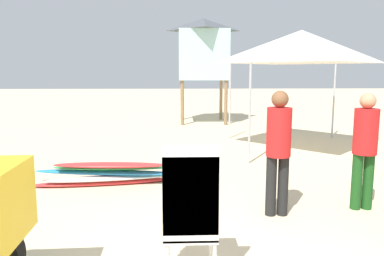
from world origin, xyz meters
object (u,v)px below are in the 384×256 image
object	(u,v)px
lifeguard_near_center	(365,144)
lifeguard_near_left	(278,145)
surfboard_pile	(108,173)
lifeguard_tower	(203,49)
stacked_plastic_chairs	(190,204)
popup_canopy	(301,47)

from	to	relation	value
lifeguard_near_center	lifeguard_near_left	bearing A→B (deg)	-171.56
surfboard_pile	lifeguard_near_center	world-z (taller)	lifeguard_near_center
surfboard_pile	lifeguard_tower	xyz separation A→B (m)	(2.13, 7.94, 2.55)
surfboard_pile	lifeguard_near_left	bearing A→B (deg)	-30.25
surfboard_pile	lifeguard_tower	world-z (taller)	lifeguard_tower
stacked_plastic_chairs	lifeguard_near_center	size ratio (longest dim) A/B	0.80
stacked_plastic_chairs	lifeguard_tower	xyz separation A→B (m)	(0.82, 10.98, 2.00)
lifeguard_near_center	popup_canopy	bearing A→B (deg)	84.23
popup_canopy	lifeguard_tower	distance (m)	5.46
lifeguard_near_left	popup_canopy	size ratio (longest dim) A/B	0.54
surfboard_pile	lifeguard_near_left	xyz separation A→B (m)	(2.51, -1.46, 0.76)
surfboard_pile	lifeguard_tower	size ratio (longest dim) A/B	0.64
popup_canopy	lifeguard_tower	xyz separation A→B (m)	(-2.05, 5.05, 0.24)
stacked_plastic_chairs	surfboard_pile	world-z (taller)	stacked_plastic_chairs
lifeguard_near_left	lifeguard_tower	xyz separation A→B (m)	(-0.39, 9.41, 1.79)
lifeguard_near_center	lifeguard_tower	distance (m)	9.54
lifeguard_near_left	surfboard_pile	bearing A→B (deg)	149.75
stacked_plastic_chairs	popup_canopy	size ratio (longest dim) A/B	0.42
surfboard_pile	lifeguard_tower	bearing A→B (deg)	75.01
lifeguard_near_center	lifeguard_tower	bearing A→B (deg)	100.02
surfboard_pile	popup_canopy	size ratio (longest dim) A/B	0.81
stacked_plastic_chairs	surfboard_pile	xyz separation A→B (m)	(-1.31, 3.04, -0.55)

